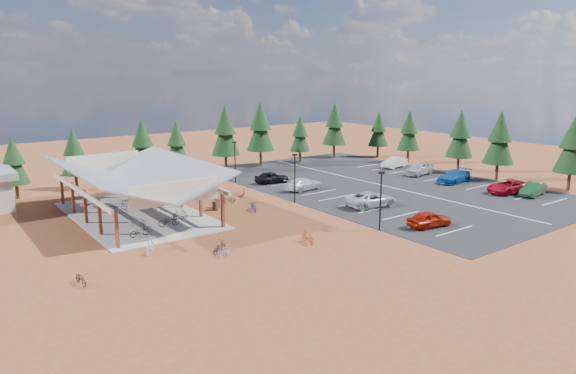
{
  "coord_description": "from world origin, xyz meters",
  "views": [
    {
      "loc": [
        -26.32,
        -39.18,
        13.17
      ],
      "look_at": [
        3.64,
        1.34,
        1.98
      ],
      "focal_mm": 32.0,
      "sensor_mm": 36.0,
      "label": 1
    }
  ],
  "objects_px": {
    "trash_bin_1": "(215,206)",
    "car_4": "(272,177)",
    "bike_6": "(155,205)",
    "bike_13": "(226,251)",
    "car_8": "(419,169)",
    "car_2": "(371,199)",
    "bike_8": "(81,279)",
    "bike_3": "(90,203)",
    "bike_12": "(219,247)",
    "bike_14": "(254,206)",
    "bike_0": "(139,231)",
    "car_0": "(429,219)",
    "car_9": "(395,162)",
    "bike_11": "(308,237)",
    "bike_1": "(137,222)",
    "bike_7": "(141,196)",
    "trash_bin_0": "(217,203)",
    "bike_16": "(228,200)",
    "car_5": "(533,189)",
    "bike_5": "(180,214)",
    "bike_pavilion": "(134,176)",
    "lamp_post_2": "(235,159)",
    "car_3": "(304,184)",
    "bike_4": "(169,221)",
    "lamp_post_1": "(295,175)",
    "bike_2": "(118,206)",
    "bike_9": "(150,247)",
    "lamp_post_0": "(381,197)",
    "bike_15": "(244,192)",
    "car_7": "(454,176)"
  },
  "relations": [
    {
      "from": "trash_bin_1",
      "to": "car_4",
      "type": "distance_m",
      "value": 13.55
    },
    {
      "from": "bike_6",
      "to": "bike_13",
      "type": "bearing_deg",
      "value": 163.14
    },
    {
      "from": "car_8",
      "to": "car_4",
      "type": "bearing_deg",
      "value": -119.53
    },
    {
      "from": "car_2",
      "to": "bike_8",
      "type": "bearing_deg",
      "value": 103.65
    },
    {
      "from": "bike_3",
      "to": "bike_12",
      "type": "xyz_separation_m",
      "value": [
        4.0,
        -18.96,
        -0.12
      ]
    },
    {
      "from": "bike_6",
      "to": "bike_14",
      "type": "xyz_separation_m",
      "value": [
        7.71,
        -5.97,
        -0.06
      ]
    },
    {
      "from": "bike_14",
      "to": "car_2",
      "type": "height_order",
      "value": "car_2"
    },
    {
      "from": "bike_0",
      "to": "car_0",
      "type": "relative_size",
      "value": 0.39
    },
    {
      "from": "car_8",
      "to": "car_9",
      "type": "bearing_deg",
      "value": 156.94
    },
    {
      "from": "bike_3",
      "to": "car_9",
      "type": "distance_m",
      "value": 41.53
    },
    {
      "from": "bike_11",
      "to": "bike_13",
      "type": "height_order",
      "value": "bike_11"
    },
    {
      "from": "bike_1",
      "to": "bike_3",
      "type": "bearing_deg",
      "value": 25.86
    },
    {
      "from": "bike_7",
      "to": "bike_8",
      "type": "bearing_deg",
      "value": 153.86
    },
    {
      "from": "trash_bin_0",
      "to": "car_2",
      "type": "relative_size",
      "value": 0.17
    },
    {
      "from": "bike_14",
      "to": "car_8",
      "type": "xyz_separation_m",
      "value": [
        27.34,
        2.2,
        0.39
      ]
    },
    {
      "from": "bike_16",
      "to": "car_5",
      "type": "height_order",
      "value": "car_5"
    },
    {
      "from": "bike_5",
      "to": "bike_6",
      "type": "bearing_deg",
      "value": 12.46
    },
    {
      "from": "car_0",
      "to": "bike_pavilion",
      "type": "bearing_deg",
      "value": 54.93
    },
    {
      "from": "bike_3",
      "to": "bike_7",
      "type": "height_order",
      "value": "bike_3"
    },
    {
      "from": "lamp_post_2",
      "to": "bike_5",
      "type": "distance_m",
      "value": 16.76
    },
    {
      "from": "car_3",
      "to": "trash_bin_1",
      "type": "bearing_deg",
      "value": 92.61
    },
    {
      "from": "bike_8",
      "to": "car_0",
      "type": "distance_m",
      "value": 28.42
    },
    {
      "from": "bike_pavilion",
      "to": "bike_4",
      "type": "distance_m",
      "value": 6.33
    },
    {
      "from": "bike_7",
      "to": "bike_12",
      "type": "bearing_deg",
      "value": -179.11
    },
    {
      "from": "car_5",
      "to": "bike_12",
      "type": "bearing_deg",
      "value": -105.9
    },
    {
      "from": "lamp_post_1",
      "to": "bike_12",
      "type": "distance_m",
      "value": 16.55
    },
    {
      "from": "bike_14",
      "to": "bike_2",
      "type": "bearing_deg",
      "value": 162.25
    },
    {
      "from": "bike_0",
      "to": "bike_13",
      "type": "relative_size",
      "value": 1.08
    },
    {
      "from": "bike_3",
      "to": "bike_8",
      "type": "distance_m",
      "value": 19.92
    },
    {
      "from": "bike_4",
      "to": "car_3",
      "type": "xyz_separation_m",
      "value": [
        18.51,
        4.39,
        0.17
      ]
    },
    {
      "from": "bike_2",
      "to": "bike_9",
      "type": "xyz_separation_m",
      "value": [
        -2.04,
        -13.23,
        -0.08
      ]
    },
    {
      "from": "lamp_post_0",
      "to": "car_4",
      "type": "relative_size",
      "value": 1.23
    },
    {
      "from": "bike_5",
      "to": "bike_7",
      "type": "relative_size",
      "value": 1.15
    },
    {
      "from": "bike_1",
      "to": "car_2",
      "type": "xyz_separation_m",
      "value": [
        21.52,
        -7.05,
        0.25
      ]
    },
    {
      "from": "bike_4",
      "to": "bike_7",
      "type": "relative_size",
      "value": 1.23
    },
    {
      "from": "bike_pavilion",
      "to": "bike_15",
      "type": "xyz_separation_m",
      "value": [
        12.34,
        0.72,
        -3.38
      ]
    },
    {
      "from": "lamp_post_1",
      "to": "bike_1",
      "type": "distance_m",
      "value": 16.59
    },
    {
      "from": "trash_bin_1",
      "to": "bike_6",
      "type": "distance_m",
      "value": 5.97
    },
    {
      "from": "bike_3",
      "to": "bike_16",
      "type": "relative_size",
      "value": 1.01
    },
    {
      "from": "bike_pavilion",
      "to": "lamp_post_1",
      "type": "bearing_deg",
      "value": -18.43
    },
    {
      "from": "bike_7",
      "to": "bike_16",
      "type": "bearing_deg",
      "value": -128.56
    },
    {
      "from": "bike_14",
      "to": "bike_15",
      "type": "height_order",
      "value": "bike_14"
    },
    {
      "from": "trash_bin_0",
      "to": "car_4",
      "type": "relative_size",
      "value": 0.21
    },
    {
      "from": "lamp_post_2",
      "to": "bike_5",
      "type": "xyz_separation_m",
      "value": [
        -12.44,
        -10.98,
        -2.37
      ]
    },
    {
      "from": "bike_pavilion",
      "to": "bike_11",
      "type": "relative_size",
      "value": 11.05
    },
    {
      "from": "trash_bin_1",
      "to": "car_7",
      "type": "relative_size",
      "value": 0.17
    },
    {
      "from": "bike_2",
      "to": "bike_8",
      "type": "height_order",
      "value": "bike_2"
    },
    {
      "from": "bike_2",
      "to": "bike_16",
      "type": "height_order",
      "value": "bike_2"
    },
    {
      "from": "car_2",
      "to": "car_3",
      "type": "relative_size",
      "value": 1.12
    },
    {
      "from": "bike_15",
      "to": "bike_16",
      "type": "bearing_deg",
      "value": 66.25
    }
  ]
}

